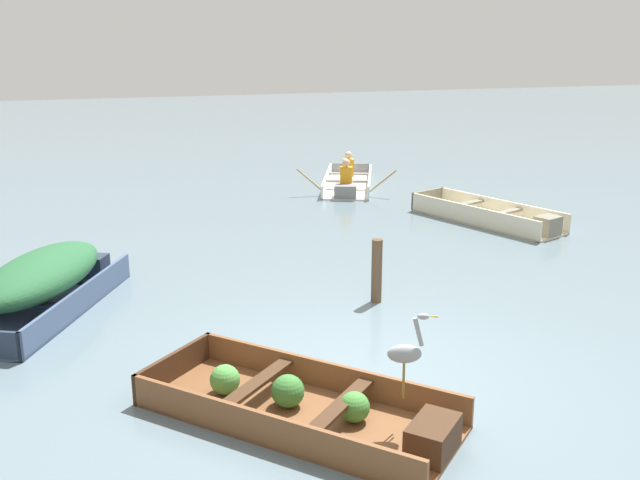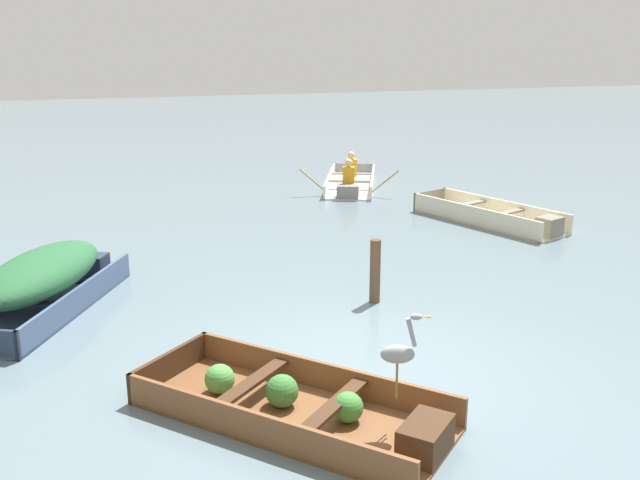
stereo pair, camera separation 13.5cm
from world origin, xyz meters
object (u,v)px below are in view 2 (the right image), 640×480
at_px(skiff_cream_near_moored, 494,217).
at_px(dinghy_wooden_brown_foreground, 299,406).
at_px(mooring_post, 375,271).
at_px(skiff_slate_blue_mid_moored, 43,277).
at_px(rowboat_white_with_crew, 351,182).
at_px(heron_on_dinghy, 399,352).

bearing_deg(skiff_cream_near_moored, dinghy_wooden_brown_foreground, -134.05).
bearing_deg(mooring_post, skiff_slate_blue_mid_moored, 165.49).
bearing_deg(rowboat_white_with_crew, skiff_slate_blue_mid_moored, -137.17).
distance_m(skiff_cream_near_moored, mooring_post, 5.20).
height_order(skiff_slate_blue_mid_moored, heron_on_dinghy, heron_on_dinghy).
bearing_deg(dinghy_wooden_brown_foreground, rowboat_white_with_crew, 66.90).
bearing_deg(rowboat_white_with_crew, skiff_cream_near_moored, -70.08).
relative_size(skiff_slate_blue_mid_moored, mooring_post, 3.57).
bearing_deg(rowboat_white_with_crew, mooring_post, -108.02).
distance_m(dinghy_wooden_brown_foreground, skiff_cream_near_moored, 8.49).
bearing_deg(skiff_cream_near_moored, heron_on_dinghy, -127.45).
xyz_separation_m(skiff_cream_near_moored, skiff_slate_blue_mid_moored, (-8.40, -2.20, 0.33)).
bearing_deg(heron_on_dinghy, dinghy_wooden_brown_foreground, 145.85).
xyz_separation_m(skiff_cream_near_moored, heron_on_dinghy, (-5.10, -6.65, 0.70)).
relative_size(heron_on_dinghy, mooring_post, 0.91).
distance_m(rowboat_white_with_crew, mooring_post, 7.93).
bearing_deg(mooring_post, skiff_cream_near_moored, 40.16).
bearing_deg(heron_on_dinghy, mooring_post, 71.14).
distance_m(skiff_slate_blue_mid_moored, rowboat_white_with_crew, 9.40).
distance_m(rowboat_white_with_crew, heron_on_dinghy, 11.43).
bearing_deg(mooring_post, rowboat_white_with_crew, 71.98).
xyz_separation_m(dinghy_wooden_brown_foreground, mooring_post, (1.94, 2.76, 0.33)).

